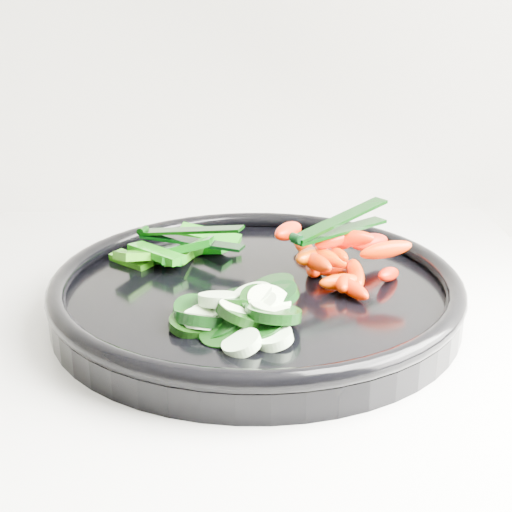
{
  "coord_description": "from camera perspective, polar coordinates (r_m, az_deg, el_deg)",
  "views": [
    {
      "loc": [
        0.69,
        1.08,
        1.21
      ],
      "look_at": [
        0.7,
        1.68,
        0.99
      ],
      "focal_mm": 50.0,
      "sensor_mm": 36.0,
      "label": 1
    }
  ],
  "objects": [
    {
      "name": "tong_carrot",
      "position": [
        0.67,
        6.57,
        2.43
      ],
      "size": [
        0.1,
        0.08,
        0.02
      ],
      "color": "black",
      "rests_on": "carrot_pile"
    },
    {
      "name": "pepper_pile",
      "position": [
        0.72,
        -6.39,
        0.36
      ],
      "size": [
        0.13,
        0.1,
        0.04
      ],
      "color": "#1A730A",
      "rests_on": "veggie_tray"
    },
    {
      "name": "carrot_pile",
      "position": [
        0.67,
        6.43,
        -0.09
      ],
      "size": [
        0.13,
        0.15,
        0.05
      ],
      "color": "#EA5800",
      "rests_on": "veggie_tray"
    },
    {
      "name": "veggie_tray",
      "position": [
        0.65,
        0.0,
        -2.83
      ],
      "size": [
        0.47,
        0.47,
        0.04
      ],
      "color": "black",
      "rests_on": "counter"
    },
    {
      "name": "tong_pepper",
      "position": [
        0.71,
        -5.48,
        1.64
      ],
      "size": [
        0.11,
        0.06,
        0.02
      ],
      "color": "black",
      "rests_on": "pepper_pile"
    },
    {
      "name": "cucumber_pile",
      "position": [
        0.58,
        -1.74,
        -4.58
      ],
      "size": [
        0.12,
        0.13,
        0.04
      ],
      "color": "black",
      "rests_on": "veggie_tray"
    }
  ]
}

